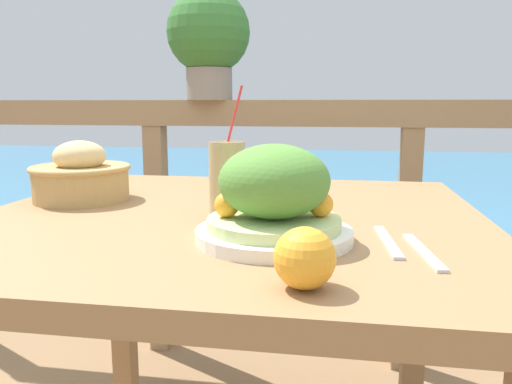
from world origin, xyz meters
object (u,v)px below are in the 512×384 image
object	(u,v)px
drink_glass	(227,179)
bread_basket	(81,176)
potted_plant	(209,37)
salad_plate	(274,199)

from	to	relation	value
drink_glass	bread_basket	world-z (taller)	drink_glass
bread_basket	potted_plant	size ratio (longest dim) A/B	0.58
salad_plate	potted_plant	distance (m)	1.11
bread_basket	drink_glass	bearing A→B (deg)	-15.28
salad_plate	bread_basket	world-z (taller)	salad_plate
potted_plant	salad_plate	bearing A→B (deg)	-69.99
drink_glass	potted_plant	bearing A→B (deg)	106.70
bread_basket	potted_plant	bearing A→B (deg)	81.16
salad_plate	drink_glass	xyz separation A→B (m)	(-0.11, 0.17, 0.01)
salad_plate	potted_plant	world-z (taller)	potted_plant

